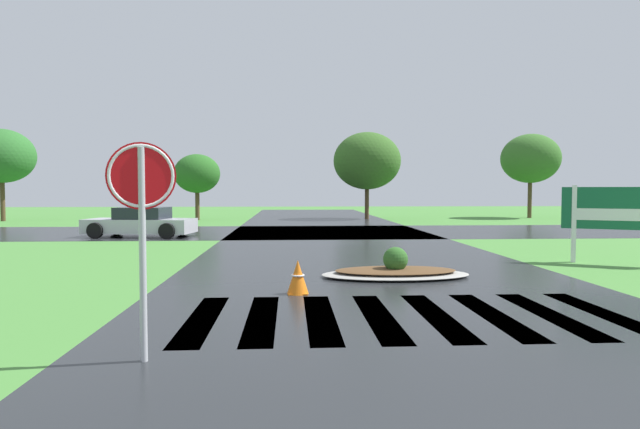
# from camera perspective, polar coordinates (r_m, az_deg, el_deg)

# --- Properties ---
(asphalt_roadway) EXTENTS (9.01, 80.00, 0.01)m
(asphalt_roadway) POSITION_cam_1_polar(r_m,az_deg,el_deg) (12.32, 5.26, -6.47)
(asphalt_roadway) COLOR #232628
(asphalt_roadway) RESTS_ON ground
(asphalt_cross_road) EXTENTS (90.00, 8.11, 0.01)m
(asphalt_cross_road) POSITION_cam_1_polar(r_m,az_deg,el_deg) (24.61, 0.94, -1.88)
(asphalt_cross_road) COLOR #232628
(asphalt_cross_road) RESTS_ON ground
(crosswalk_stripes) EXTENTS (6.75, 3.15, 0.01)m
(crosswalk_stripes) POSITION_cam_1_polar(r_m,az_deg,el_deg) (8.41, 9.45, -10.82)
(crosswalk_stripes) COLOR white
(crosswalk_stripes) RESTS_ON ground
(stop_sign) EXTENTS (0.74, 0.22, 2.50)m
(stop_sign) POSITION_cam_1_polar(r_m,az_deg,el_deg) (6.24, -18.80, 1.58)
(stop_sign) COLOR #B2B5BA
(stop_sign) RESTS_ON ground
(estate_billboard) EXTENTS (2.58, 1.41, 2.09)m
(estate_billboard) POSITION_cam_1_polar(r_m,az_deg,el_deg) (15.85, 29.94, 0.24)
(estate_billboard) COLOR white
(estate_billboard) RESTS_ON ground
(median_island) EXTENTS (3.34, 1.61, 0.68)m
(median_island) POSITION_cam_1_polar(r_m,az_deg,el_deg) (12.00, 8.19, -6.09)
(median_island) COLOR #9E9B93
(median_island) RESTS_ON ground
(car_silver_hatch) EXTENTS (4.58, 2.52, 1.24)m
(car_silver_hatch) POSITION_cam_1_polar(r_m,az_deg,el_deg) (23.18, -18.88, -0.88)
(car_silver_hatch) COLOR #B7B7BF
(car_silver_hatch) RESTS_ON ground
(traffic_cone) EXTENTS (0.41, 0.41, 0.64)m
(traffic_cone) POSITION_cam_1_polar(r_m,az_deg,el_deg) (9.96, -2.43, -6.85)
(traffic_cone) COLOR orange
(traffic_cone) RESTS_ON ground
(background_treeline) EXTENTS (38.87, 5.84, 5.88)m
(background_treeline) POSITION_cam_1_polar(r_m,az_deg,el_deg) (35.09, -1.41, 5.89)
(background_treeline) COLOR #4C3823
(background_treeline) RESTS_ON ground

